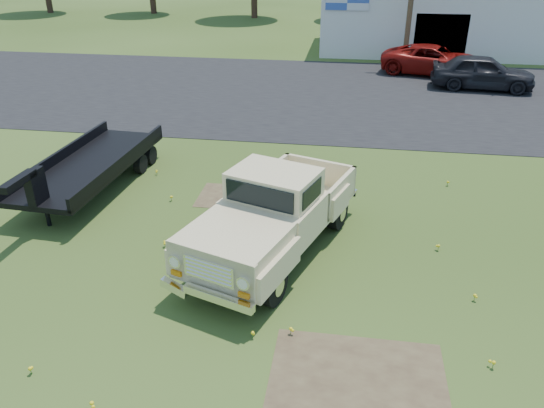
{
  "coord_description": "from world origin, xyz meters",
  "views": [
    {
      "loc": [
        1.05,
        -9.9,
        6.78
      ],
      "look_at": [
        -0.59,
        1.0,
        1.14
      ],
      "focal_mm": 35.0,
      "sensor_mm": 36.0,
      "label": 1
    }
  ],
  "objects": [
    {
      "name": "flatbed_trailer",
      "position": [
        -6.34,
        3.5,
        0.85
      ],
      "size": [
        2.46,
        6.36,
        1.7
      ],
      "primitive_type": null,
      "rotation": [
        0.0,
        0.0,
        -0.06
      ],
      "color": "black",
      "rests_on": "ground"
    },
    {
      "name": "asphalt_lot",
      "position": [
        0.0,
        15.0,
        0.0
      ],
      "size": [
        90.0,
        14.0,
        0.02
      ],
      "primitive_type": "cube",
      "color": "black",
      "rests_on": "ground"
    },
    {
      "name": "vintage_pickup_truck",
      "position": [
        -0.51,
        0.76,
        1.05
      ],
      "size": [
        4.03,
        6.22,
        2.11
      ],
      "primitive_type": null,
      "rotation": [
        0.0,
        0.0,
        -0.33
      ],
      "color": "#C5B484",
      "rests_on": "ground"
    },
    {
      "name": "red_pickup",
      "position": [
        5.3,
        19.68,
        0.75
      ],
      "size": [
        5.86,
        3.75,
        1.5
      ],
      "primitive_type": "imported",
      "rotation": [
        0.0,
        0.0,
        1.32
      ],
      "color": "maroon",
      "rests_on": "ground"
    },
    {
      "name": "commercial_building",
      "position": [
        6.0,
        26.99,
        2.1
      ],
      "size": [
        14.2,
        8.2,
        4.15
      ],
      "color": "silver",
      "rests_on": "ground"
    },
    {
      "name": "ground",
      "position": [
        0.0,
        0.0,
        0.0
      ],
      "size": [
        140.0,
        140.0,
        0.0
      ],
      "primitive_type": "plane",
      "color": "#2D4014",
      "rests_on": "ground"
    },
    {
      "name": "dark_sedan",
      "position": [
        7.28,
        16.94,
        0.81
      ],
      "size": [
        4.96,
        2.4,
        1.63
      ],
      "primitive_type": "imported",
      "rotation": [
        0.0,
        0.0,
        1.47
      ],
      "color": "black",
      "rests_on": "ground"
    },
    {
      "name": "dirt_patch_a",
      "position": [
        1.5,
        -3.0,
        0.0
      ],
      "size": [
        3.0,
        2.0,
        0.01
      ],
      "primitive_type": "cube",
      "color": "#483826",
      "rests_on": "ground"
    },
    {
      "name": "dirt_patch_b",
      "position": [
        -2.0,
        3.5,
        0.0
      ],
      "size": [
        2.2,
        1.6,
        0.01
      ],
      "primitive_type": "cube",
      "color": "#483826",
      "rests_on": "ground"
    }
  ]
}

